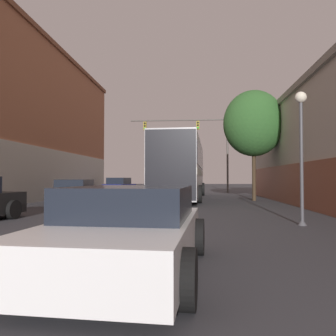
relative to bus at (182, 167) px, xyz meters
The scene contains 9 objects.
lane_center_line 5.01m from the bus, 111.74° to the right, with size 0.14×46.55×0.01m.
building_left_brick 11.86m from the bus, 167.48° to the right, with size 6.31×24.97×10.20m.
bus is the anchor object (origin of this frame).
hatchback_foreground 17.26m from the bus, 90.09° to the right, with size 2.30×4.04×1.23m.
parked_car_left_near 9.38m from the bus, 129.84° to the left, with size 2.39×4.32×1.41m.
parked_car_left_mid 7.33m from the bus, 141.72° to the right, with size 2.15×4.35×1.29m.
traffic_signal_gantry 9.65m from the bus, 82.41° to the left, with size 9.30×0.36×7.20m.
street_lamp 12.84m from the bus, 71.84° to the right, with size 0.33×0.33×3.87m.
street_tree_near 5.43m from the bus, 21.32° to the right, with size 3.66×3.29×6.72m.
Camera 1 is at (2.65, -0.43, 1.35)m, focal length 35.00 mm.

